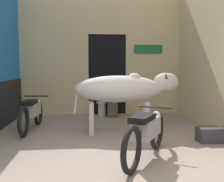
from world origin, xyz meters
TOP-DOWN VIEW (x-y plane):
  - ground_plane at (0.00, 0.00)m, footprint 30.00×30.00m
  - wall_back_with_doorway at (0.07, 4.82)m, footprint 4.84×0.93m
  - wall_right_with_door at (2.51, 2.24)m, footprint 0.22×4.57m
  - cow at (0.39, 2.16)m, footprint 2.31×0.62m
  - motorcycle_near at (0.49, 0.46)m, footprint 1.03×1.66m
  - motorcycle_far at (-1.69, 2.59)m, footprint 0.58×1.82m
  - shopkeeper_seated at (0.29, 4.07)m, footprint 0.40×0.33m
  - plastic_stool at (0.00, 4.19)m, footprint 0.33×0.33m
  - crate at (1.92, 1.30)m, footprint 0.44×0.32m

SIDE VIEW (x-z plane):
  - ground_plane at x=0.00m, z-range 0.00..0.00m
  - crate at x=1.92m, z-range 0.00..0.28m
  - plastic_stool at x=0.00m, z-range 0.02..0.44m
  - motorcycle_far at x=-1.69m, z-range 0.05..0.80m
  - motorcycle_near at x=0.49m, z-range 0.05..0.82m
  - shopkeeper_seated at x=0.29m, z-range 0.02..1.22m
  - cow at x=0.39m, z-range 0.29..1.64m
  - wall_back_with_doorway at x=0.07m, z-range -0.28..3.67m
  - wall_right_with_door at x=2.51m, z-range -0.03..3.91m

